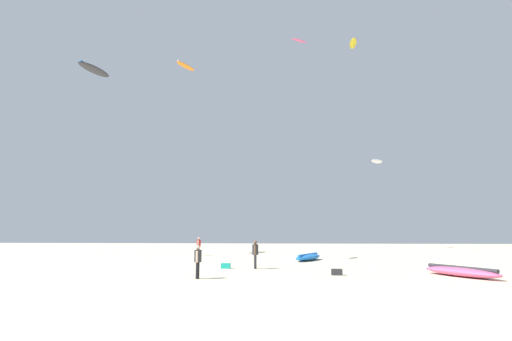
# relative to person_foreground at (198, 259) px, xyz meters

# --- Properties ---
(ground_plane) EXTENTS (120.00, 120.00, 0.00)m
(ground_plane) POSITION_rel_person_foreground_xyz_m (2.01, -5.19, -0.93)
(ground_plane) COLOR beige
(person_foreground) EXTENTS (0.36, 0.53, 1.59)m
(person_foreground) POSITION_rel_person_foreground_xyz_m (0.00, 0.00, 0.00)
(person_foreground) COLOR black
(person_foreground) RESTS_ON ground
(person_midground) EXTENTS (0.38, 0.56, 1.68)m
(person_midground) POSITION_rel_person_foreground_xyz_m (-3.81, 18.51, 0.05)
(person_midground) COLOR teal
(person_midground) RESTS_ON ground
(person_left) EXTENTS (0.38, 0.56, 1.70)m
(person_left) POSITION_rel_person_foreground_xyz_m (2.41, 5.45, 0.06)
(person_left) COLOR #2D2D33
(person_left) RESTS_ON ground
(kite_grounded_near) EXTENTS (3.17, 4.49, 0.55)m
(kite_grounded_near) POSITION_rel_person_foreground_xyz_m (13.07, 1.75, -0.68)
(kite_grounded_near) COLOR #E5598C
(kite_grounded_near) RESTS_ON ground
(kite_grounded_mid) EXTENTS (2.87, 4.61, 0.55)m
(kite_grounded_mid) POSITION_rel_person_foreground_xyz_m (6.00, 12.77, -0.67)
(kite_grounded_mid) COLOR blue
(kite_grounded_mid) RESTS_ON ground
(cooler_box) EXTENTS (0.56, 0.36, 0.32)m
(cooler_box) POSITION_rel_person_foreground_xyz_m (0.59, 5.52, -0.77)
(cooler_box) COLOR #19B29E
(cooler_box) RESTS_ON ground
(gear_bag) EXTENTS (0.56, 0.36, 0.32)m
(gear_bag) POSITION_rel_person_foreground_xyz_m (6.91, 2.12, -0.77)
(gear_bag) COLOR #2D2D33
(gear_bag) RESTS_ON ground
(kite_aloft_0) EXTENTS (2.38, 4.46, 0.57)m
(kite_aloft_0) POSITION_rel_person_foreground_xyz_m (-14.99, 18.81, 17.59)
(kite_aloft_0) COLOR #2D2D33
(kite_aloft_1) EXTENTS (1.47, 2.29, 0.28)m
(kite_aloft_1) POSITION_rel_person_foreground_xyz_m (-3.70, 11.43, 14.62)
(kite_aloft_1) COLOR orange
(kite_aloft_2) EXTENTS (1.98, 1.67, 0.26)m
(kite_aloft_2) POSITION_rel_person_foreground_xyz_m (6.04, 24.48, 22.73)
(kite_aloft_2) COLOR #E5598C
(kite_aloft_3) EXTENTS (1.35, 3.42, 0.52)m
(kite_aloft_3) POSITION_rel_person_foreground_xyz_m (13.78, 34.26, 26.74)
(kite_aloft_3) COLOR yellow
(kite_aloft_4) EXTENTS (2.26, 2.31, 0.62)m
(kite_aloft_4) POSITION_rel_person_foreground_xyz_m (16.67, 35.84, 10.60)
(kite_aloft_4) COLOR white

